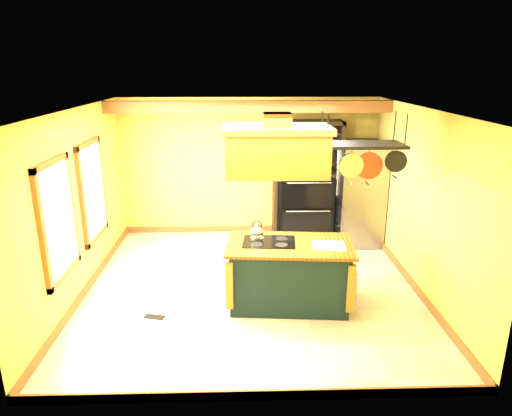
{
  "coord_description": "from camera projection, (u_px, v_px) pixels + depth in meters",
  "views": [
    {
      "loc": [
        -0.12,
        -6.35,
        3.27
      ],
      "look_at": [
        0.08,
        0.3,
        1.19
      ],
      "focal_mm": 32.0,
      "sensor_mm": 36.0,
      "label": 1
    }
  ],
  "objects": [
    {
      "name": "ceiling",
      "position": [
        251.0,
        109.0,
        6.23
      ],
      "size": [
        5.0,
        5.0,
        0.0
      ],
      "primitive_type": "plane",
      "rotation": [
        3.14,
        0.0,
        0.0
      ],
      "color": "white",
      "rests_on": "wall_back"
    },
    {
      "name": "floor_register",
      "position": [
        154.0,
        317.0,
        6.2
      ],
      "size": [
        0.3,
        0.19,
        0.01
      ],
      "primitive_type": "cube",
      "rotation": [
        0.0,
        0.0,
        -0.25
      ],
      "color": "black",
      "rests_on": "floor"
    },
    {
      "name": "window_far",
      "position": [
        93.0,
        191.0,
        7.12
      ],
      "size": [
        0.06,
        1.06,
        1.56
      ],
      "color": "brown",
      "rests_on": "wall_left"
    },
    {
      "name": "floor",
      "position": [
        251.0,
        287.0,
        7.04
      ],
      "size": [
        5.0,
        5.0,
        0.0
      ],
      "primitive_type": "plane",
      "color": "beige",
      "rests_on": "ground"
    },
    {
      "name": "hutch",
      "position": [
        306.0,
        193.0,
        8.95
      ],
      "size": [
        1.29,
        0.59,
        2.29
      ],
      "color": "black",
      "rests_on": "floor"
    },
    {
      "name": "kitchen_island",
      "position": [
        289.0,
        273.0,
        6.43
      ],
      "size": [
        1.81,
        1.1,
        1.11
      ],
      "rotation": [
        0.0,
        0.0,
        -0.08
      ],
      "color": "black",
      "rests_on": "floor"
    },
    {
      "name": "refrigerator",
      "position": [
        359.0,
        195.0,
        8.63
      ],
      "size": [
        0.81,
        0.96,
        1.88
      ],
      "color": "gray",
      "rests_on": "floor"
    },
    {
      "name": "range_hood",
      "position": [
        277.0,
        149.0,
        5.89
      ],
      "size": [
        1.39,
        0.78,
        0.8
      ],
      "color": "#B9812E",
      "rests_on": "ceiling"
    },
    {
      "name": "window_near",
      "position": [
        58.0,
        220.0,
        5.78
      ],
      "size": [
        0.06,
        1.06,
        1.56
      ],
      "color": "brown",
      "rests_on": "wall_left"
    },
    {
      "name": "wall_right",
      "position": [
        421.0,
        202.0,
        6.7
      ],
      "size": [
        0.02,
        5.0,
        2.7
      ],
      "primitive_type": "cube",
      "color": "#DEC751",
      "rests_on": "floor"
    },
    {
      "name": "pot_rack",
      "position": [
        361.0,
        152.0,
        5.94
      ],
      "size": [
        1.15,
        0.54,
        0.89
      ],
      "color": "black",
      "rests_on": "ceiling"
    },
    {
      "name": "wall_front",
      "position": [
        256.0,
        281.0,
        4.25
      ],
      "size": [
        5.0,
        0.02,
        2.7
      ],
      "primitive_type": "cube",
      "color": "#DEC751",
      "rests_on": "floor"
    },
    {
      "name": "wall_left",
      "position": [
        78.0,
        205.0,
        6.56
      ],
      "size": [
        0.02,
        5.0,
        2.7
      ],
      "primitive_type": "cube",
      "color": "#DEC751",
      "rests_on": "floor"
    },
    {
      "name": "ceiling_beam",
      "position": [
        249.0,
        107.0,
        7.88
      ],
      "size": [
        5.0,
        0.15,
        0.2
      ],
      "primitive_type": "cube",
      "color": "brown",
      "rests_on": "ceiling"
    },
    {
      "name": "wall_back",
      "position": [
        249.0,
        167.0,
        9.02
      ],
      "size": [
        5.0,
        0.02,
        2.7
      ],
      "primitive_type": "cube",
      "color": "#DEC751",
      "rests_on": "floor"
    }
  ]
}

